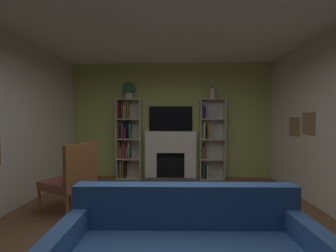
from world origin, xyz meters
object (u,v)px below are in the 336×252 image
object	(u,v)px
armchair	(72,178)
bookshelf_left	(127,140)
potted_plant	(129,90)
vase_with_flowers	(213,92)
bookshelf_right	(209,141)
fireplace	(171,153)
tv	(171,119)
coffee_table	(184,217)

from	to	relation	value
armchair	bookshelf_left	bearing A→B (deg)	79.48
potted_plant	vase_with_flowers	bearing A→B (deg)	-0.02
bookshelf_left	bookshelf_right	world-z (taller)	same
fireplace	bookshelf_right	xyz separation A→B (m)	(0.93, 0.00, 0.31)
bookshelf_right	vase_with_flowers	world-z (taller)	vase_with_flowers
fireplace	potted_plant	distance (m)	1.84
armchair	tv	bearing A→B (deg)	55.67
bookshelf_left	armchair	world-z (taller)	bookshelf_left
tv	vase_with_flowers	world-z (taller)	vase_with_flowers
potted_plant	coffee_table	size ratio (longest dim) A/B	0.45
fireplace	coffee_table	bearing A→B (deg)	-85.23
fireplace	armchair	size ratio (longest dim) A/B	1.21
bookshelf_left	coffee_table	size ratio (longest dim) A/B	2.12
bookshelf_right	armchair	xyz separation A→B (m)	(-2.38, -2.04, -0.37)
tv	vase_with_flowers	distance (m)	1.18
armchair	coffee_table	size ratio (longest dim) A/B	1.21
coffee_table	bookshelf_left	bearing A→B (deg)	115.05
fireplace	potted_plant	world-z (taller)	potted_plant
tv	vase_with_flowers	size ratio (longest dim) A/B	2.41
bookshelf_left	bookshelf_right	size ratio (longest dim) A/B	1.00
tv	potted_plant	world-z (taller)	potted_plant
fireplace	bookshelf_right	world-z (taller)	bookshelf_right
fireplace	coffee_table	distance (m)	2.82
fireplace	armchair	xyz separation A→B (m)	(-1.44, -2.03, -0.05)
bookshelf_left	bookshelf_right	distance (m)	2.00
bookshelf_right	armchair	bearing A→B (deg)	-139.43
potted_plant	vase_with_flowers	xyz separation A→B (m)	(2.00, -0.00, -0.08)
vase_with_flowers	coffee_table	distance (m)	3.35
armchair	coffee_table	bearing A→B (deg)	-24.45
bookshelf_right	potted_plant	bearing A→B (deg)	-178.71
fireplace	bookshelf_left	size ratio (longest dim) A/B	0.69
coffee_table	bookshelf_right	bearing A→B (deg)	75.92
tv	bookshelf_left	size ratio (longest dim) A/B	0.55
potted_plant	vase_with_flowers	world-z (taller)	vase_with_flowers
coffee_table	armchair	bearing A→B (deg)	155.55
tv	potted_plant	size ratio (longest dim) A/B	2.56
armchair	coffee_table	xyz separation A→B (m)	(1.68, -0.76, -0.22)
bookshelf_left	potted_plant	distance (m)	1.21
fireplace	bookshelf_left	distance (m)	1.12
potted_plant	bookshelf_right	bearing A→B (deg)	1.29
fireplace	bookshelf_left	bearing A→B (deg)	-179.39
tv	bookshelf_right	world-z (taller)	bookshelf_right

